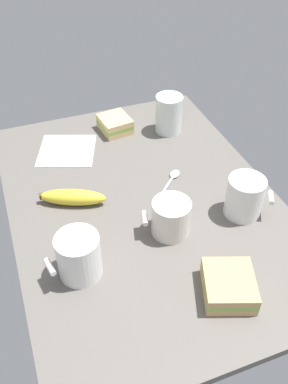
{
  "coord_description": "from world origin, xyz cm",
  "views": [
    {
      "loc": [
        -70.49,
        26.36,
        71.58
      ],
      "look_at": [
        0.0,
        0.0,
        5.0
      ],
      "focal_mm": 39.06,
      "sensor_mm": 36.0,
      "label": 1
    }
  ],
  "objects": [
    {
      "name": "paper_napkin",
      "position": [
        27.25,
        13.13,
        2.15
      ],
      "size": [
        19.64,
        19.64,
        0.3
      ],
      "primitive_type": "cube",
      "rotation": [
        0.0,
        0.0,
        -0.35
      ],
      "color": "white",
      "rests_on": "tabletop"
    },
    {
      "name": "banana",
      "position": [
        5.27,
        16.4,
        4.01
      ],
      "size": [
        10.05,
        16.31,
        4.02
      ],
      "color": "yellow",
      "rests_on": "tabletop"
    },
    {
      "name": "sandwich_side",
      "position": [
        32.59,
        -2.91,
        4.2
      ],
      "size": [
        10.17,
        9.38,
        4.4
      ],
      "color": "#DBB77A",
      "rests_on": "tabletop"
    },
    {
      "name": "spoon",
      "position": [
        4.84,
        -9.28,
        2.38
      ],
      "size": [
        10.32,
        10.4,
        0.8
      ],
      "color": "silver",
      "rests_on": "tabletop"
    },
    {
      "name": "glass_of_milk",
      "position": [
        27.1,
        -17.89,
        7.1
      ],
      "size": [
        7.89,
        7.89,
        11.26
      ],
      "color": "silver",
      "rests_on": "tabletop"
    },
    {
      "name": "coffee_mug_spare",
      "position": [
        -11.8,
        -20.43,
        7.1
      ],
      "size": [
        9.07,
        10.95,
        9.92
      ],
      "color": "white",
      "rests_on": "tabletop"
    },
    {
      "name": "coffee_mug_milky",
      "position": [
        -11.46,
        -2.04,
        6.41
      ],
      "size": [
        8.65,
        11.09,
        8.55
      ],
      "color": "silver",
      "rests_on": "tabletop"
    },
    {
      "name": "tabletop",
      "position": [
        0.0,
        0.0,
        1.0
      ],
      "size": [
        90.0,
        64.0,
        2.0
      ],
      "primitive_type": "cube",
      "color": "#5B5651",
      "rests_on": "ground"
    },
    {
      "name": "sandwich_main",
      "position": [
        -30.68,
        -6.12,
        4.2
      ],
      "size": [
        13.48,
        12.84,
        4.4
      ],
      "color": "tan",
      "rests_on": "tabletop"
    },
    {
      "name": "coffee_mug_black",
      "position": [
        -15.66,
        19.74,
        7.16
      ],
      "size": [
        8.88,
        11.33,
        10.04
      ],
      "color": "white",
      "rests_on": "tabletop"
    }
  ]
}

